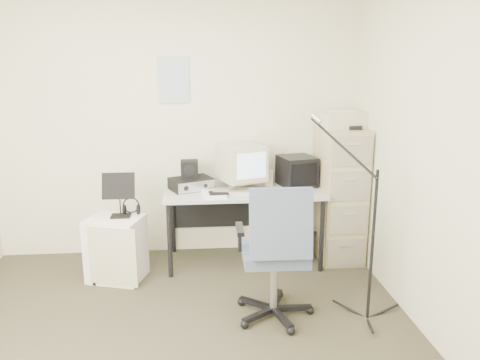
{
  "coord_description": "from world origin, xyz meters",
  "views": [
    {
      "loc": [
        0.21,
        -2.85,
        1.89
      ],
      "look_at": [
        0.55,
        0.95,
        0.95
      ],
      "focal_mm": 35.0,
      "sensor_mm": 36.0,
      "label": 1
    }
  ],
  "objects": [
    {
      "name": "floor",
      "position": [
        0.0,
        0.0,
        -0.01
      ],
      "size": [
        3.6,
        3.6,
        0.01
      ],
      "primitive_type": "cube",
      "color": "#3F3A29",
      "rests_on": "ground"
    },
    {
      "name": "wall_back",
      "position": [
        0.0,
        1.8,
        1.25
      ],
      "size": [
        3.6,
        0.02,
        2.5
      ],
      "primitive_type": "cube",
      "color": "#ECE4C7",
      "rests_on": "ground"
    },
    {
      "name": "wall_front",
      "position": [
        0.0,
        -1.8,
        1.25
      ],
      "size": [
        3.6,
        0.02,
        2.5
      ],
      "primitive_type": "cube",
      "color": "#ECE4C7",
      "rests_on": "ground"
    },
    {
      "name": "wall_right",
      "position": [
        1.8,
        0.0,
        1.25
      ],
      "size": [
        0.02,
        3.6,
        2.5
      ],
      "primitive_type": "cube",
      "color": "#ECE4C7",
      "rests_on": "ground"
    },
    {
      "name": "wall_calendar",
      "position": [
        -0.02,
        1.79,
        1.75
      ],
      "size": [
        0.3,
        0.02,
        0.44
      ],
      "primitive_type": "cube",
      "color": "white",
      "rests_on": "wall_back"
    },
    {
      "name": "filing_cabinet",
      "position": [
        1.58,
        1.48,
        0.65
      ],
      "size": [
        0.4,
        0.6,
        1.3
      ],
      "primitive_type": "cube",
      "color": "tan",
      "rests_on": "floor"
    },
    {
      "name": "printer",
      "position": [
        1.58,
        1.51,
        1.38
      ],
      "size": [
        0.45,
        0.35,
        0.16
      ],
      "primitive_type": "cube",
      "rotation": [
        0.0,
        0.0,
        0.18
      ],
      "color": "beige",
      "rests_on": "filing_cabinet"
    },
    {
      "name": "desk",
      "position": [
        0.63,
        1.45,
        0.36
      ],
      "size": [
        1.5,
        0.7,
        0.73
      ],
      "primitive_type": "cube",
      "color": "beige",
      "rests_on": "floor"
    },
    {
      "name": "crt_monitor",
      "position": [
        0.61,
        1.52,
        0.94
      ],
      "size": [
        0.5,
        0.51,
        0.42
      ],
      "primitive_type": "cube",
      "rotation": [
        0.0,
        0.0,
        0.38
      ],
      "color": "beige",
      "rests_on": "desk"
    },
    {
      "name": "crt_tv",
      "position": [
        1.17,
        1.57,
        0.88
      ],
      "size": [
        0.39,
        0.4,
        0.29
      ],
      "primitive_type": "cube",
      "rotation": [
        0.0,
        0.0,
        0.23
      ],
      "color": "black",
      "rests_on": "desk"
    },
    {
      "name": "desk_speaker",
      "position": [
        0.9,
        1.58,
        0.8
      ],
      "size": [
        0.1,
        0.1,
        0.15
      ],
      "primitive_type": "cube",
      "rotation": [
        0.0,
        0.0,
        -0.31
      ],
      "color": "beige",
      "rests_on": "desk"
    },
    {
      "name": "keyboard",
      "position": [
        0.56,
        1.32,
        0.74
      ],
      "size": [
        0.5,
        0.22,
        0.03
      ],
      "primitive_type": "cube",
      "rotation": [
        0.0,
        0.0,
        -0.1
      ],
      "color": "beige",
      "rests_on": "desk"
    },
    {
      "name": "mouse",
      "position": [
        0.91,
        1.27,
        0.75
      ],
      "size": [
        0.08,
        0.13,
        0.04
      ],
      "primitive_type": "cube",
      "rotation": [
        0.0,
        0.0,
        0.06
      ],
      "color": "black",
      "rests_on": "desk"
    },
    {
      "name": "radio_receiver",
      "position": [
        0.13,
        1.52,
        0.78
      ],
      "size": [
        0.46,
        0.4,
        0.11
      ],
      "primitive_type": "cube",
      "rotation": [
        0.0,
        0.0,
        0.41
      ],
      "color": "black",
      "rests_on": "desk"
    },
    {
      "name": "radio_speaker",
      "position": [
        0.12,
        1.55,
        0.92
      ],
      "size": [
        0.17,
        0.16,
        0.16
      ],
      "primitive_type": "cube",
      "rotation": [
        0.0,
        0.0,
        0.03
      ],
      "color": "black",
      "rests_on": "radio_receiver"
    },
    {
      "name": "papers",
      "position": [
        0.34,
        1.27,
        0.74
      ],
      "size": [
        0.23,
        0.3,
        0.02
      ],
      "primitive_type": "cube",
      "rotation": [
        0.0,
        0.0,
        0.08
      ],
      "color": "white",
      "rests_on": "desk"
    },
    {
      "name": "pc_tower",
      "position": [
        1.08,
        1.46,
        0.19
      ],
      "size": [
        0.28,
        0.44,
        0.38
      ],
      "primitive_type": "cube",
      "rotation": [
        0.0,
        0.0,
        0.25
      ],
      "color": "beige",
      "rests_on": "floor"
    },
    {
      "name": "office_chair",
      "position": [
        0.76,
        0.39,
        0.54
      ],
      "size": [
        0.64,
        0.64,
        1.08
      ],
      "primitive_type": "cube",
      "rotation": [
        0.0,
        0.0,
        -0.02
      ],
      "color": "#4F5C74",
      "rests_on": "floor"
    },
    {
      "name": "side_cart",
      "position": [
        -0.55,
        1.16,
        0.29
      ],
      "size": [
        0.55,
        0.49,
        0.57
      ],
      "primitive_type": "cube",
      "rotation": [
        0.0,
        0.0,
        -0.29
      ],
      "color": "white",
      "rests_on": "floor"
    },
    {
      "name": "music_stand",
      "position": [
        -0.5,
        1.2,
        0.78
      ],
      "size": [
        0.32,
        0.25,
        0.41
      ],
      "primitive_type": "cube",
      "rotation": [
        0.0,
        0.0,
        0.41
      ],
      "color": "black",
      "rests_on": "side_cart"
    },
    {
      "name": "headphones",
      "position": [
        -0.41,
        1.27,
        0.63
      ],
      "size": [
        0.17,
        0.17,
        0.03
      ],
      "primitive_type": "torus",
      "rotation": [
        0.0,
        0.0,
        -0.02
      ],
      "color": "black",
      "rests_on": "side_cart"
    },
    {
      "name": "mic_stand",
      "position": [
        1.48,
        0.29,
        0.76
      ],
      "size": [
        0.03,
        0.03,
        1.53
      ],
      "primitive_type": "cylinder",
      "rotation": [
        0.0,
        0.0,
        2.16
      ],
      "color": "black",
      "rests_on": "floor"
    }
  ]
}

